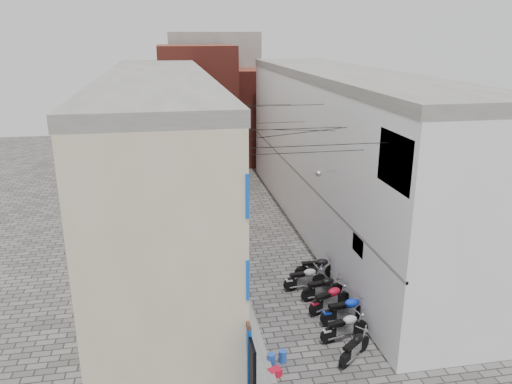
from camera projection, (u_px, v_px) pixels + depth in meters
ground at (325, 383)px, 16.29m from camera, size 90.00×90.00×0.00m
plinth at (219, 234)px, 28.08m from camera, size 0.90×26.00×0.25m
building_left at (161, 161)px, 26.19m from camera, size 5.10×27.00×9.00m
building_right at (342, 153)px, 27.95m from camera, size 5.94×26.00×9.00m
building_far_brick_left at (198, 109)px, 40.65m from camera, size 6.00×6.00×10.00m
building_far_brick_right at (253, 116)px, 43.69m from camera, size 5.00×6.00×8.00m
building_far_concrete at (214, 94)px, 46.46m from camera, size 8.00×5.00×11.00m
far_shopfront at (227, 161)px, 39.53m from camera, size 2.00×0.30×2.40m
overhead_wires at (277, 126)px, 21.28m from camera, size 5.80×13.02×1.32m
motorcycle_a at (355, 346)px, 17.35m from camera, size 1.82×1.61×1.07m
motorcycle_b at (345, 326)px, 18.47m from camera, size 2.07×1.01×1.15m
motorcycle_c at (346, 309)px, 19.51m from camera, size 2.20×0.89×1.24m
motorcycle_d at (330, 298)px, 20.39m from camera, size 2.16×1.37×1.19m
motorcycle_e at (323, 287)px, 21.30m from camera, size 2.08×0.94×1.16m
motorcycle_f at (305, 277)px, 22.12m from camera, size 2.06×0.85×1.16m
motorcycle_g at (317, 267)px, 23.06m from camera, size 2.12×0.83×1.20m
person_a at (238, 298)px, 19.34m from camera, size 0.58×0.73×1.74m
person_b at (240, 274)px, 21.51m from camera, size 0.67×0.81×1.50m
water_jug_near at (271, 360)px, 17.11m from camera, size 0.37×0.37×0.45m
water_jug_far at (283, 356)px, 17.30m from camera, size 0.37×0.37×0.44m
red_crate at (275, 372)px, 16.61m from camera, size 0.51×0.45×0.26m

